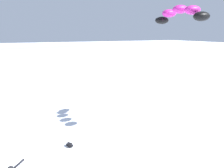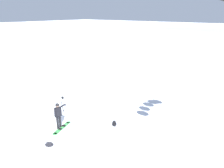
{
  "view_description": "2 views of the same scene",
  "coord_description": "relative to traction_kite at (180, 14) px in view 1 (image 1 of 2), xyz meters",
  "views": [
    {
      "loc": [
        -7.2,
        -1.51,
        6.93
      ],
      "look_at": [
        -0.07,
        -4.58,
        4.5
      ],
      "focal_mm": 25.53,
      "sensor_mm": 36.0,
      "label": 1
    },
    {
      "loc": [
        -8.32,
        -10.19,
        7.28
      ],
      "look_at": [
        -0.11,
        -3.65,
        3.71
      ],
      "focal_mm": 34.23,
      "sensor_mm": 36.0,
      "label": 2
    }
  ],
  "objects": [
    {
      "name": "traction_kite",
      "position": [
        0.0,
        0.0,
        0.0
      ],
      "size": [
        3.32,
        1.22,
        0.92
      ],
      "color": "black"
    },
    {
      "name": "distant_ridge",
      "position": [
        68.13,
        12.69,
        -7.21
      ],
      "size": [
        17.9,
        45.86,
        1.57
      ],
      "color": "#AEB4CA",
      "rests_on": "ground_plane"
    },
    {
      "name": "gear_bag_small",
      "position": [
        1.64,
        6.35,
        -7.84
      ],
      "size": [
        0.56,
        0.57,
        0.28
      ],
      "color": "black",
      "rests_on": "ground_plane"
    }
  ]
}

